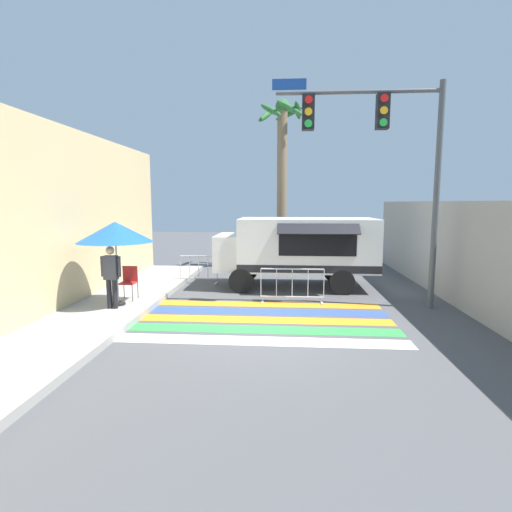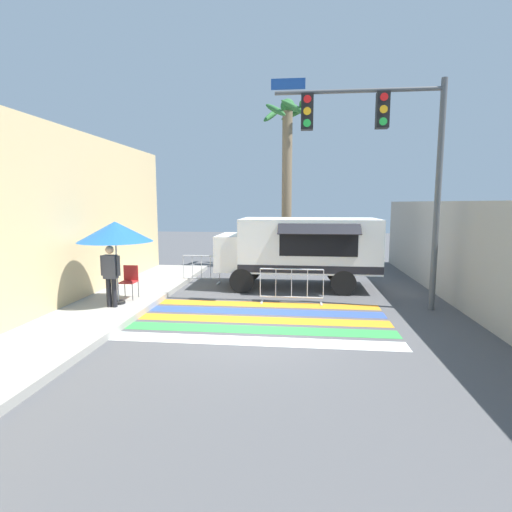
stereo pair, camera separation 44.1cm
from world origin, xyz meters
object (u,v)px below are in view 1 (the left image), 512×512
(folding_chair, at_px, (129,279))
(traffic_signal_pole, at_px, (383,144))
(barricade_front, at_px, (292,286))
(vendor_person, at_px, (111,273))
(food_truck, at_px, (295,246))
(barricade_side, at_px, (199,270))
(patio_umbrella, at_px, (115,232))
(palm_tree, at_px, (282,165))

(folding_chair, bearing_deg, traffic_signal_pole, 4.17)
(barricade_front, bearing_deg, vendor_person, -161.60)
(vendor_person, height_order, barricade_front, vendor_person)
(food_truck, xyz_separation_m, vendor_person, (-4.76, -3.77, -0.34))
(folding_chair, bearing_deg, food_truck, 32.39)
(barricade_side, bearing_deg, vendor_person, -108.51)
(patio_umbrella, bearing_deg, barricade_front, 14.37)
(patio_umbrella, xyz_separation_m, palm_tree, (4.27, 7.43, 2.38))
(traffic_signal_pole, xyz_separation_m, barricade_front, (-2.35, 0.29, -3.91))
(palm_tree, bearing_deg, traffic_signal_pole, -67.27)
(traffic_signal_pole, relative_size, barricade_front, 3.33)
(barricade_side, bearing_deg, traffic_signal_pole, -26.69)
(traffic_signal_pole, height_order, palm_tree, palm_tree)
(folding_chair, bearing_deg, vendor_person, -90.24)
(vendor_person, bearing_deg, palm_tree, 46.18)
(barricade_front, bearing_deg, patio_umbrella, -165.63)
(traffic_signal_pole, distance_m, vendor_person, 7.86)
(barricade_front, distance_m, barricade_side, 4.16)
(vendor_person, relative_size, barricade_front, 0.88)
(palm_tree, bearing_deg, food_truck, -83.01)
(vendor_person, relative_size, barricade_side, 1.20)
(patio_umbrella, relative_size, palm_tree, 0.31)
(food_truck, relative_size, vendor_person, 3.29)
(folding_chair, distance_m, palm_tree, 8.82)
(barricade_side, bearing_deg, palm_tree, 51.85)
(food_truck, height_order, barricade_front, food_truck)
(food_truck, bearing_deg, patio_umbrella, -144.35)
(patio_umbrella, bearing_deg, traffic_signal_pole, 7.38)
(traffic_signal_pole, height_order, barricade_side, traffic_signal_pole)
(patio_umbrella, distance_m, barricade_front, 5.07)
(folding_chair, bearing_deg, palm_tree, 60.21)
(barricade_side, height_order, palm_tree, palm_tree)
(patio_umbrella, height_order, palm_tree, palm_tree)
(vendor_person, bearing_deg, food_truck, 23.28)
(patio_umbrella, height_order, folding_chair, patio_umbrella)
(food_truck, relative_size, patio_umbrella, 2.40)
(traffic_signal_pole, distance_m, barricade_side, 7.43)
(food_truck, bearing_deg, traffic_signal_pole, -48.20)
(food_truck, relative_size, barricade_side, 3.96)
(patio_umbrella, bearing_deg, palm_tree, 60.14)
(barricade_front, bearing_deg, palm_tree, 93.54)
(traffic_signal_pole, xyz_separation_m, vendor_person, (-7.01, -1.26, -3.33))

